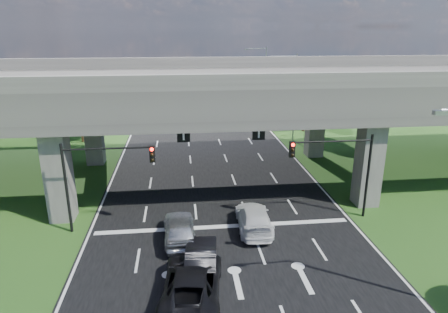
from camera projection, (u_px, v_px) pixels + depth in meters
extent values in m
plane|color=#254E19|center=(231.00, 255.00, 23.49)|extent=(160.00, 160.00, 0.00)
cube|color=black|center=(215.00, 189.00, 32.93)|extent=(18.00, 120.00, 0.03)
cube|color=#3B3835|center=(212.00, 89.00, 32.34)|extent=(80.00, 15.00, 2.00)
cube|color=#5C5955|center=(222.00, 82.00, 25.03)|extent=(80.00, 0.50, 1.00)
cube|color=#5C5955|center=(206.00, 62.00, 38.73)|extent=(80.00, 0.50, 1.00)
cube|color=#5C5955|center=(58.00, 172.00, 26.90)|extent=(1.60, 1.60, 7.00)
cube|color=#5C5955|center=(93.00, 129.00, 38.24)|extent=(1.60, 1.60, 7.00)
cube|color=#5C5955|center=(369.00, 160.00, 29.24)|extent=(1.60, 1.60, 7.00)
cube|color=#5C5955|center=(315.00, 123.00, 40.58)|extent=(1.60, 1.60, 7.00)
cube|color=black|center=(184.00, 136.00, 26.09)|extent=(0.85, 0.06, 0.85)
cube|color=black|center=(259.00, 134.00, 26.62)|extent=(0.85, 0.06, 0.85)
cube|color=#9E9E99|center=(4.00, 112.00, 53.17)|extent=(20.00, 10.00, 4.00)
cylinder|color=black|center=(368.00, 177.00, 27.40)|extent=(0.18, 0.18, 6.00)
cylinder|color=black|center=(332.00, 141.00, 26.30)|extent=(5.50, 0.12, 0.12)
cube|color=black|center=(292.00, 149.00, 25.97)|extent=(0.35, 0.28, 1.05)
sphere|color=#FF0C05|center=(293.00, 145.00, 25.71)|extent=(0.22, 0.22, 0.22)
cylinder|color=black|center=(67.00, 189.00, 25.28)|extent=(0.18, 0.18, 6.00)
cylinder|color=black|center=(107.00, 149.00, 24.76)|extent=(5.50, 0.12, 0.12)
cube|color=black|center=(152.00, 154.00, 25.01)|extent=(0.35, 0.28, 1.05)
sphere|color=#FF0C05|center=(152.00, 149.00, 24.75)|extent=(0.22, 0.22, 0.22)
cube|color=gray|center=(441.00, 113.00, 15.64)|extent=(0.60, 0.25, 0.18)
cylinder|color=gray|center=(295.00, 98.00, 45.73)|extent=(0.16, 0.16, 10.00)
cylinder|color=gray|center=(284.00, 56.00, 44.11)|extent=(3.00, 0.10, 0.10)
cube|color=gray|center=(271.00, 57.00, 43.98)|extent=(0.60, 0.25, 0.18)
cylinder|color=gray|center=(266.00, 80.00, 60.84)|extent=(0.16, 0.16, 10.00)
cylinder|color=gray|center=(257.00, 49.00, 59.22)|extent=(3.00, 0.10, 0.10)
cube|color=gray|center=(247.00, 49.00, 59.10)|extent=(0.60, 0.25, 0.18)
cylinder|color=black|center=(82.00, 128.00, 46.05)|extent=(0.36, 0.36, 3.30)
sphere|color=#235416|center=(79.00, 102.00, 45.12)|extent=(4.50, 4.50, 4.50)
sphere|color=#235416|center=(81.00, 91.00, 44.46)|extent=(3.60, 3.60, 3.60)
sphere|color=#235416|center=(78.00, 109.00, 45.75)|extent=(3.30, 3.30, 3.30)
cylinder|color=black|center=(72.00, 116.00, 53.36)|extent=(0.36, 0.36, 2.86)
sphere|color=#235416|center=(70.00, 97.00, 52.55)|extent=(3.90, 3.90, 3.90)
sphere|color=#235416|center=(72.00, 88.00, 51.95)|extent=(3.12, 3.12, 3.12)
sphere|color=#235416|center=(69.00, 102.00, 53.14)|extent=(2.86, 2.86, 2.86)
cylinder|color=black|center=(112.00, 102.00, 61.24)|extent=(0.36, 0.36, 3.52)
sphere|color=#235416|center=(110.00, 81.00, 60.24)|extent=(4.80, 4.80, 4.80)
sphere|color=#235416|center=(112.00, 72.00, 59.56)|extent=(3.84, 3.84, 3.84)
sphere|color=#235416|center=(109.00, 87.00, 60.89)|extent=(3.52, 3.52, 3.52)
cylinder|color=black|center=(304.00, 119.00, 50.85)|extent=(0.36, 0.36, 3.08)
sphere|color=#235416|center=(305.00, 98.00, 49.98)|extent=(4.20, 4.20, 4.20)
sphere|color=#235416|center=(310.00, 88.00, 49.35)|extent=(3.36, 3.36, 3.36)
sphere|color=#235416|center=(301.00, 104.00, 50.58)|extent=(3.08, 3.08, 3.08)
cylinder|color=black|center=(307.00, 108.00, 58.76)|extent=(0.36, 0.36, 2.86)
sphere|color=#235416|center=(308.00, 90.00, 57.95)|extent=(3.90, 3.90, 3.90)
sphere|color=#235416|center=(312.00, 82.00, 57.35)|extent=(3.12, 3.12, 3.12)
sphere|color=#235416|center=(305.00, 95.00, 58.54)|extent=(2.86, 2.86, 2.86)
cylinder|color=black|center=(269.00, 98.00, 65.82)|extent=(0.36, 0.36, 3.30)
sphere|color=#235416|center=(269.00, 79.00, 64.89)|extent=(4.50, 4.50, 4.50)
sphere|color=#235416|center=(273.00, 71.00, 64.23)|extent=(3.60, 3.60, 3.60)
sphere|color=#235416|center=(267.00, 84.00, 65.51)|extent=(3.30, 3.30, 3.30)
imported|color=#B4B6BC|center=(180.00, 228.00, 24.84)|extent=(2.13, 4.94, 1.66)
imported|color=black|center=(201.00, 258.00, 21.73)|extent=(2.08, 4.85, 1.55)
imported|color=silver|center=(254.00, 218.00, 26.29)|extent=(2.38, 5.32, 1.51)
imported|color=black|center=(192.00, 283.00, 19.51)|extent=(3.52, 6.39, 1.69)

